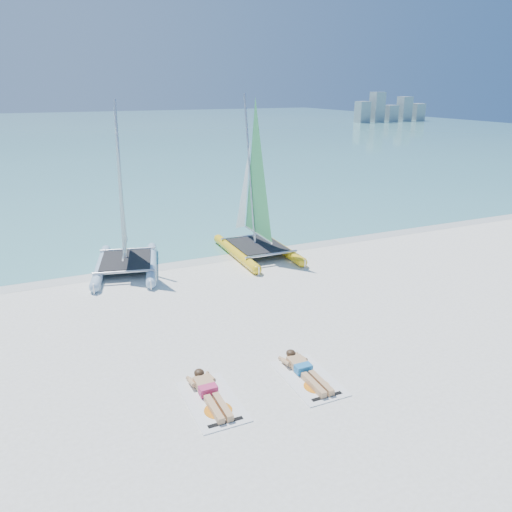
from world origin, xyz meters
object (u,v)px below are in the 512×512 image
at_px(catamaran_blue, 123,220).
at_px(towel_a, 212,401).
at_px(sunbather_a, 209,391).
at_px(catamaran_yellow, 253,203).
at_px(towel_b, 308,378).
at_px(sunbather_b, 304,370).

xyz_separation_m(catamaran_blue, towel_a, (0.11, -8.48, -1.72)).
bearing_deg(towel_a, sunbather_a, 90.00).
bearing_deg(catamaran_yellow, towel_b, -105.47).
bearing_deg(towel_b, towel_a, 177.83).
bearing_deg(catamaran_blue, sunbather_b, -61.04).
xyz_separation_m(sunbather_a, sunbather_b, (2.18, -0.08, 0.00)).
bearing_deg(catamaran_yellow, catamaran_blue, -178.91).
xyz_separation_m(sunbather_a, towel_b, (2.18, -0.27, -0.11)).
distance_m(catamaran_yellow, towel_b, 9.14).
bearing_deg(sunbather_a, towel_b, -7.17).
xyz_separation_m(catamaran_yellow, sunbather_a, (-4.69, -8.32, -1.76)).
bearing_deg(towel_b, sunbather_a, 172.83).
bearing_deg(catamaran_blue, towel_a, -75.60).
xyz_separation_m(catamaran_yellow, sunbather_b, (-2.51, -8.40, -1.76)).
bearing_deg(sunbather_b, towel_a, -177.13).
distance_m(towel_b, sunbather_b, 0.22).
relative_size(catamaran_blue, catamaran_yellow, 0.97).
relative_size(catamaran_yellow, towel_a, 3.22).
relative_size(catamaran_yellow, sunbather_b, 3.45).
bearing_deg(catamaran_yellow, sunbather_a, -118.61).
height_order(sunbather_a, sunbather_b, same).
distance_m(sunbather_a, towel_b, 2.20).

